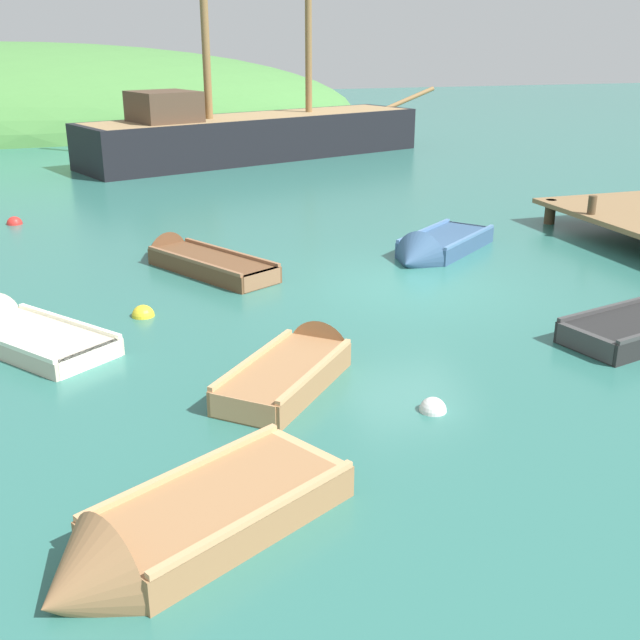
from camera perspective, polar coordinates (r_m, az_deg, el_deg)
ground_plane at (r=15.46m, az=6.74°, el=2.44°), size 120.00×120.00×0.00m
shore_hill at (r=49.55m, az=-22.38°, el=13.28°), size 42.63×23.54×8.94m
sailing_ship at (r=32.34m, az=-4.90°, el=12.92°), size 16.82×7.86×12.29m
rowboat_far at (r=7.87m, az=-10.54°, el=-15.48°), size 3.47×2.63×1.20m
rowboat_portside at (r=17.82m, az=8.50°, el=5.15°), size 3.39×3.02×1.18m
rowboat_outer_right at (r=16.87m, az=-9.25°, el=4.23°), size 2.76×3.92×1.01m
rowboat_center at (r=13.58m, az=-21.66°, el=-1.07°), size 2.94×3.37×1.21m
rowboat_near_dock at (r=11.27m, az=-1.59°, el=-3.63°), size 2.76×2.89×1.01m
buoy_red at (r=22.21m, az=-21.63°, el=6.60°), size 0.41×0.41×0.41m
buoy_yellow at (r=14.09m, az=-12.93°, el=0.28°), size 0.41×0.41×0.41m
buoy_white at (r=10.43m, az=8.33°, el=-6.65°), size 0.37×0.37×0.37m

